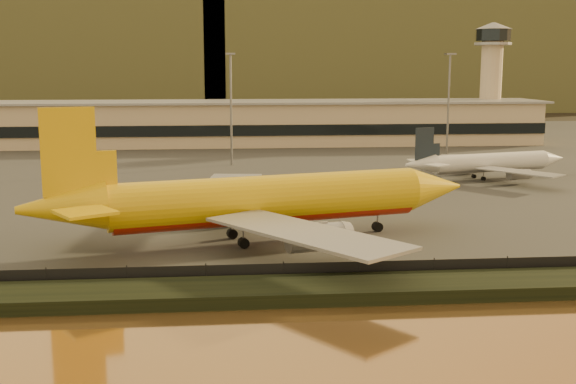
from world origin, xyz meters
name	(u,v)px	position (x,y,z in m)	size (l,w,h in m)	color
ground	(323,253)	(0.00, 0.00, 0.00)	(900.00, 900.00, 0.00)	black
embankment	(347,289)	(0.00, -17.00, 0.70)	(320.00, 7.00, 1.40)	black
tarmac	(271,157)	(0.00, 95.00, 0.10)	(320.00, 220.00, 0.20)	#2D2D2D
perimeter_fence	(340,272)	(0.00, -13.00, 1.30)	(300.00, 0.05, 2.20)	black
terminal_building	(214,124)	(-14.52, 125.55, 6.25)	(202.00, 25.00, 12.60)	#C6AC89
control_tower	(492,70)	(70.00, 131.00, 21.66)	(11.20, 11.20, 35.50)	#C6AC89
apron_light_masts	(344,98)	(15.00, 75.00, 15.70)	(152.20, 12.20, 25.40)	slate
distant_hills	(206,51)	(-20.74, 340.00, 31.39)	(470.00, 160.00, 70.00)	brown
dhl_cargo_jet	(261,201)	(-7.27, 5.84, 5.50)	(58.72, 56.34, 17.74)	gold
white_narrowbody_jet	(488,163)	(41.06, 54.56, 3.42)	(36.99, 35.35, 10.78)	silver
gse_vehicle_yellow	(354,203)	(8.63, 26.41, 1.11)	(4.03, 1.81, 1.81)	gold
gse_vehicle_white	(159,195)	(-22.96, 36.82, 1.05)	(3.78, 1.70, 1.70)	silver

